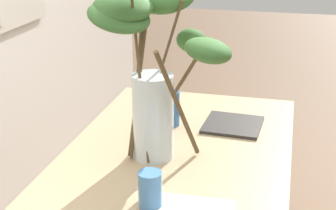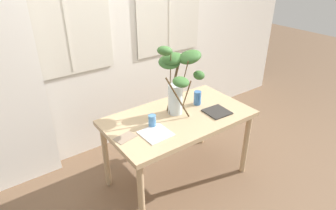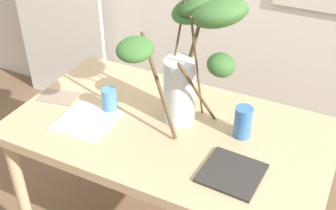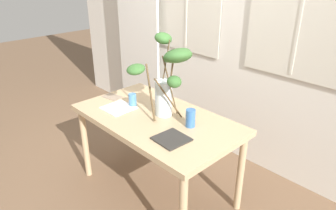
{
  "view_description": "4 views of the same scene",
  "coord_description": "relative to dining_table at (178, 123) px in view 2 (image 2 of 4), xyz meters",
  "views": [
    {
      "loc": [
        -1.52,
        -0.36,
        1.55
      ],
      "look_at": [
        0.04,
        0.03,
        0.94
      ],
      "focal_mm": 54.29,
      "sensor_mm": 36.0,
      "label": 1
    },
    {
      "loc": [
        -1.5,
        -1.91,
        2.16
      ],
      "look_at": [
        -0.06,
        0.09,
        0.85
      ],
      "focal_mm": 31.51,
      "sensor_mm": 36.0,
      "label": 2
    },
    {
      "loc": [
        0.67,
        -1.35,
        1.89
      ],
      "look_at": [
        -0.02,
        0.02,
        0.85
      ],
      "focal_mm": 46.01,
      "sensor_mm": 36.0,
      "label": 3
    },
    {
      "loc": [
        1.72,
        -1.51,
        1.92
      ],
      "look_at": [
        0.08,
        0.05,
        0.87
      ],
      "focal_mm": 33.41,
      "sensor_mm": 36.0,
      "label": 4
    }
  ],
  "objects": [
    {
      "name": "dining_table",
      "position": [
        0.0,
        0.0,
        0.0
      ],
      "size": [
        1.39,
        0.79,
        0.75
      ],
      "color": "tan",
      "rests_on": "ground"
    },
    {
      "name": "ground",
      "position": [
        0.0,
        0.0,
        -0.67
      ],
      "size": [
        14.0,
        14.0,
        0.0
      ],
      "primitive_type": "plane",
      "color": "brown"
    },
    {
      "name": "plate_square_left",
      "position": [
        -0.35,
        -0.13,
        0.08
      ],
      "size": [
        0.25,
        0.25,
        0.01
      ],
      "primitive_type": "cube",
      "rotation": [
        0.0,
        0.0,
        0.03
      ],
      "color": "white",
      "rests_on": "dining_table"
    },
    {
      "name": "drinking_glass_blue_right",
      "position": [
        0.3,
        0.08,
        0.15
      ],
      "size": [
        0.08,
        0.08,
        0.14
      ],
      "primitive_type": "cylinder",
      "color": "#386BAD",
      "rests_on": "dining_table"
    },
    {
      "name": "napkin_folded",
      "position": [
        -0.59,
        -0.03,
        0.08
      ],
      "size": [
        0.2,
        0.15,
        0.0
      ],
      "primitive_type": "cube",
      "rotation": [
        0.0,
        0.0,
        0.2
      ],
      "color": "gray",
      "rests_on": "dining_table"
    },
    {
      "name": "drinking_glass_blue_left",
      "position": [
        -0.3,
        -0.01,
        0.14
      ],
      "size": [
        0.07,
        0.07,
        0.11
      ],
      "primitive_type": "cylinder",
      "color": "#4C84BC",
      "rests_on": "dining_table"
    },
    {
      "name": "back_wall_with_windows",
      "position": [
        -0.0,
        1.06,
        0.84
      ],
      "size": [
        5.34,
        0.14,
        3.02
      ],
      "color": "silver",
      "rests_on": "ground"
    },
    {
      "name": "plate_square_right",
      "position": [
        0.35,
        -0.16,
        0.09
      ],
      "size": [
        0.23,
        0.23,
        0.01
      ],
      "primitive_type": "cube",
      "rotation": [
        0.0,
        0.0,
        -0.06
      ],
      "color": "#2D2B28",
      "rests_on": "dining_table"
    },
    {
      "name": "vase_with_branches",
      "position": [
        0.05,
        0.09,
        0.46
      ],
      "size": [
        0.47,
        0.54,
        0.68
      ],
      "color": "silver",
      "rests_on": "dining_table"
    }
  ]
}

